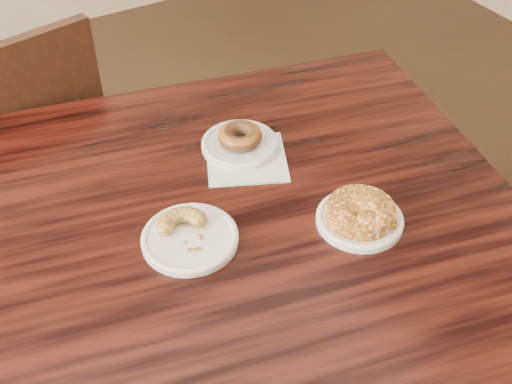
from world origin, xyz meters
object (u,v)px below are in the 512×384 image
cafe_table (262,337)px  chair_far (20,169)px  apple_fritter (361,209)px  glazed_donut (240,136)px  cruller_fragment (189,231)px

cafe_table → chair_far: bearing=125.3°
cafe_table → apple_fritter: 0.44m
glazed_donut → apple_fritter: (0.08, -0.30, 0.00)m
apple_fritter → chair_far: bearing=118.2°
glazed_donut → apple_fritter: 0.31m
cafe_table → chair_far: 0.82m
apple_fritter → cruller_fragment: size_ratio=1.54×
cafe_table → glazed_donut: bearing=85.1°
glazed_donut → apple_fritter: apple_fritter is taller
chair_far → apple_fritter: bearing=107.0°
glazed_donut → cruller_fragment: 0.27m
chair_far → glazed_donut: size_ratio=10.02×
apple_fritter → cruller_fragment: 0.30m
apple_fritter → cruller_fragment: apple_fritter is taller
cruller_fragment → glazed_donut: bearing=42.5°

